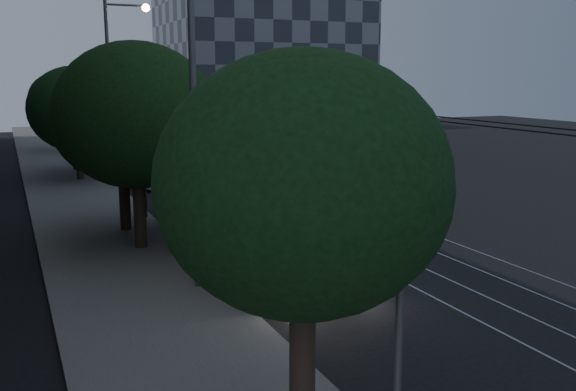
# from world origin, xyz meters

# --- Properties ---
(ground) EXTENTS (120.00, 120.00, 0.00)m
(ground) POSITION_xyz_m (0.00, 0.00, 0.00)
(ground) COLOR black
(ground) RESTS_ON ground
(sidewalk) EXTENTS (5.00, 90.00, 0.15)m
(sidewalk) POSITION_xyz_m (-7.50, 20.00, 0.07)
(sidewalk) COLOR slate
(sidewalk) RESTS_ON ground
(tram_rails) EXTENTS (4.52, 90.00, 0.02)m
(tram_rails) POSITION_xyz_m (2.50, 20.00, 0.01)
(tram_rails) COLOR #97989F
(tram_rails) RESTS_ON ground
(overhead_wires) EXTENTS (2.23, 90.00, 6.00)m
(overhead_wires) POSITION_xyz_m (-4.97, 20.00, 3.47)
(overhead_wires) COLOR black
(overhead_wires) RESTS_ON ground
(building_distant_right) EXTENTS (22.00, 18.00, 24.00)m
(building_distant_right) POSITION_xyz_m (18.00, 55.00, 12.00)
(building_distant_right) COLOR #343942
(building_distant_right) RESTS_ON ground
(trolleybus) EXTENTS (3.77, 13.31, 5.63)m
(trolleybus) POSITION_xyz_m (-2.96, 3.39, 1.82)
(trolleybus) COLOR white
(trolleybus) RESTS_ON ground
(pickup_silver) EXTENTS (4.52, 6.71, 1.71)m
(pickup_silver) POSITION_xyz_m (-2.70, 8.22, 0.85)
(pickup_silver) COLOR gray
(pickup_silver) RESTS_ON ground
(car_white_a) EXTENTS (2.52, 4.16, 1.32)m
(car_white_a) POSITION_xyz_m (-3.68, 18.49, 0.66)
(car_white_a) COLOR white
(car_white_a) RESTS_ON ground
(car_white_b) EXTENTS (2.23, 5.14, 1.47)m
(car_white_b) POSITION_xyz_m (-4.30, 23.32, 0.74)
(car_white_b) COLOR silver
(car_white_b) RESTS_ON ground
(car_white_c) EXTENTS (2.96, 4.74, 1.47)m
(car_white_c) POSITION_xyz_m (-3.78, 28.16, 0.74)
(car_white_c) COLOR silver
(car_white_c) RESTS_ON ground
(car_white_d) EXTENTS (2.63, 4.15, 1.32)m
(car_white_d) POSITION_xyz_m (-3.13, 35.00, 0.66)
(car_white_d) COLOR white
(car_white_d) RESTS_ON ground
(tree_0) EXTENTS (4.75, 4.75, 6.83)m
(tree_0) POSITION_xyz_m (-6.50, -8.96, 4.67)
(tree_0) COLOR black
(tree_0) RESTS_ON ground
(tree_1) EXTENTS (5.76, 5.76, 7.57)m
(tree_1) POSITION_xyz_m (-6.50, 5.00, 4.96)
(tree_1) COLOR black
(tree_1) RESTS_ON ground
(tree_2) EXTENTS (5.43, 5.43, 7.01)m
(tree_2) POSITION_xyz_m (-6.52, 8.00, 4.55)
(tree_2) COLOR black
(tree_2) RESTS_ON ground
(tree_3) EXTENTS (5.64, 5.64, 6.89)m
(tree_3) POSITION_xyz_m (-6.79, 22.00, 4.35)
(tree_3) COLOR black
(tree_3) RESTS_ON ground
(tree_4) EXTENTS (3.84, 3.84, 5.59)m
(tree_4) POSITION_xyz_m (-6.56, 26.34, 3.84)
(tree_4) COLOR black
(tree_4) RESTS_ON ground
(tree_5) EXTENTS (4.83, 4.83, 6.53)m
(tree_5) POSITION_xyz_m (-6.50, 38.20, 4.35)
(tree_5) COLOR black
(tree_5) RESTS_ON ground
(streetlamp_near) EXTENTS (2.51, 0.44, 10.41)m
(streetlamp_near) POSITION_xyz_m (-5.38, -0.12, 6.25)
(streetlamp_near) COLOR #5A5A5C
(streetlamp_near) RESTS_ON ground
(streetlamp_far) EXTENTS (2.54, 0.44, 10.57)m
(streetlamp_far) POSITION_xyz_m (-4.79, 19.36, 6.34)
(streetlamp_far) COLOR #5A5A5C
(streetlamp_far) RESTS_ON ground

